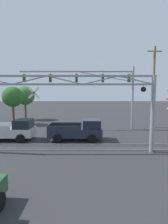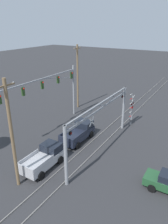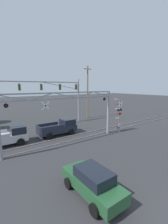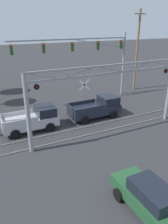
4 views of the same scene
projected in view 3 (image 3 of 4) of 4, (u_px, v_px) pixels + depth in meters
The scene contains 9 objects.
rail_track_near at pixel (65, 142), 17.21m from camera, with size 80.00×0.08×0.10m, color gray.
rail_track_far at pixel (59, 139), 18.36m from camera, with size 80.00×0.08×0.10m, color gray.
crossing_gantry at pixel (65, 111), 16.34m from camera, with size 13.40×0.32×5.80m.
crossing_signal_mast at pixel (119, 118), 20.87m from camera, with size 1.48×0.35×4.78m.
traffic_signal_span at pixel (58, 92), 24.66m from camera, with size 13.82×0.39×7.67m.
pickup_truck_lead at pixel (59, 127), 20.04m from camera, with size 5.03×2.32×1.99m.
pickup_truck_following at pixel (7, 137), 16.39m from camera, with size 4.69×2.32×1.99m.
sedan_waiting at pixel (92, 182), 8.83m from camera, with size 1.97×4.33×1.69m.
utility_pole_right at pixel (88, 92), 29.69m from camera, with size 1.80×0.28×10.32m.
Camera 3 is at (-7.81, -0.92, 6.41)m, focal length 24.00 mm.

